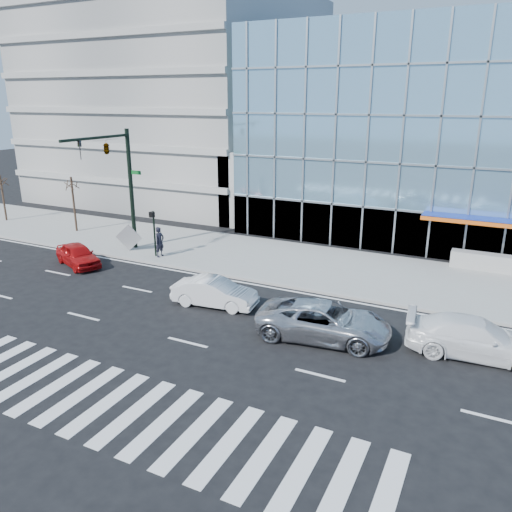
{
  "coord_description": "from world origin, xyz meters",
  "views": [
    {
      "loc": [
        11.21,
        -20.0,
        10.07
      ],
      "look_at": [
        -0.18,
        3.0,
        1.89
      ],
      "focal_mm": 35.0,
      "sensor_mm": 36.0,
      "label": 1
    }
  ],
  "objects_px": {
    "tilted_panel": "(129,237)",
    "white_sedan": "(215,292)",
    "ped_signal_post": "(154,227)",
    "street_tree_near": "(72,184)",
    "red_sedan": "(78,255)",
    "white_suv": "(475,338)",
    "street_tree_far": "(1,181)",
    "pedestrian": "(160,242)",
    "traffic_signal": "(114,162)",
    "silver_suv": "(324,321)"
  },
  "relations": [
    {
      "from": "tilted_panel",
      "to": "white_sedan",
      "type": "bearing_deg",
      "value": -46.75
    },
    {
      "from": "ped_signal_post",
      "to": "white_sedan",
      "type": "height_order",
      "value": "ped_signal_post"
    },
    {
      "from": "street_tree_near",
      "to": "red_sedan",
      "type": "relative_size",
      "value": 1.04
    },
    {
      "from": "ped_signal_post",
      "to": "white_suv",
      "type": "xyz_separation_m",
      "value": [
        19.59,
        -4.69,
        -1.35
      ]
    },
    {
      "from": "street_tree_far",
      "to": "white_sedan",
      "type": "distance_m",
      "value": 26.25
    },
    {
      "from": "street_tree_near",
      "to": "pedestrian",
      "type": "distance_m",
      "value": 10.49
    },
    {
      "from": "traffic_signal",
      "to": "silver_suv",
      "type": "distance_m",
      "value": 17.84
    },
    {
      "from": "traffic_signal",
      "to": "pedestrian",
      "type": "height_order",
      "value": "traffic_signal"
    },
    {
      "from": "ped_signal_post",
      "to": "street_tree_near",
      "type": "height_order",
      "value": "street_tree_near"
    },
    {
      "from": "white_suv",
      "to": "tilted_panel",
      "type": "distance_m",
      "value": 22.46
    },
    {
      "from": "ped_signal_post",
      "to": "tilted_panel",
      "type": "bearing_deg",
      "value": 174.05
    },
    {
      "from": "street_tree_near",
      "to": "white_sedan",
      "type": "bearing_deg",
      "value": -23.89
    },
    {
      "from": "red_sedan",
      "to": "street_tree_near",
      "type": "bearing_deg",
      "value": 69.37
    },
    {
      "from": "silver_suv",
      "to": "white_suv",
      "type": "xyz_separation_m",
      "value": [
        6.0,
        1.26,
        -0.02
      ]
    },
    {
      "from": "red_sedan",
      "to": "silver_suv",
      "type": "bearing_deg",
      "value": -75.45
    },
    {
      "from": "white_suv",
      "to": "white_sedan",
      "type": "bearing_deg",
      "value": 84.82
    },
    {
      "from": "traffic_signal",
      "to": "street_tree_far",
      "type": "bearing_deg",
      "value": 168.95
    },
    {
      "from": "street_tree_near",
      "to": "ped_signal_post",
      "type": "bearing_deg",
      "value": -15.06
    },
    {
      "from": "street_tree_far",
      "to": "street_tree_near",
      "type": "bearing_deg",
      "value": 0.0
    },
    {
      "from": "street_tree_near",
      "to": "street_tree_far",
      "type": "distance_m",
      "value": 8.01
    },
    {
      "from": "silver_suv",
      "to": "traffic_signal",
      "type": "bearing_deg",
      "value": 63.4
    },
    {
      "from": "white_sedan",
      "to": "tilted_panel",
      "type": "xyz_separation_m",
      "value": [
        -9.82,
        5.21,
        0.36
      ]
    },
    {
      "from": "traffic_signal",
      "to": "red_sedan",
      "type": "xyz_separation_m",
      "value": [
        -0.92,
        -2.94,
        -5.47
      ]
    },
    {
      "from": "white_suv",
      "to": "red_sedan",
      "type": "xyz_separation_m",
      "value": [
        -23.0,
        1.38,
        -0.1
      ]
    },
    {
      "from": "street_tree_near",
      "to": "white_sedan",
      "type": "distance_m",
      "value": 18.85
    },
    {
      "from": "white_sedan",
      "to": "red_sedan",
      "type": "height_order",
      "value": "white_sedan"
    },
    {
      "from": "street_tree_far",
      "to": "white_suv",
      "type": "xyz_separation_m",
      "value": [
        37.09,
        -7.24,
        -2.66
      ]
    },
    {
      "from": "traffic_signal",
      "to": "street_tree_far",
      "type": "xyz_separation_m",
      "value": [
        -15.0,
        2.93,
        -2.72
      ]
    },
    {
      "from": "street_tree_far",
      "to": "silver_suv",
      "type": "distance_m",
      "value": 32.33
    },
    {
      "from": "traffic_signal",
      "to": "tilted_panel",
      "type": "height_order",
      "value": "traffic_signal"
    },
    {
      "from": "tilted_panel",
      "to": "street_tree_far",
      "type": "bearing_deg",
      "value": 152.54
    },
    {
      "from": "street_tree_near",
      "to": "red_sedan",
      "type": "bearing_deg",
      "value": -43.97
    },
    {
      "from": "white_suv",
      "to": "traffic_signal",
      "type": "bearing_deg",
      "value": 72.42
    },
    {
      "from": "silver_suv",
      "to": "red_sedan",
      "type": "xyz_separation_m",
      "value": [
        -17.0,
        2.63,
        -0.12
      ]
    },
    {
      "from": "traffic_signal",
      "to": "pedestrian",
      "type": "distance_m",
      "value": 5.79
    },
    {
      "from": "street_tree_near",
      "to": "street_tree_far",
      "type": "bearing_deg",
      "value": 180.0
    },
    {
      "from": "silver_suv",
      "to": "red_sedan",
      "type": "relative_size",
      "value": 1.43
    },
    {
      "from": "white_suv",
      "to": "pedestrian",
      "type": "distance_m",
      "value": 19.83
    },
    {
      "from": "white_sedan",
      "to": "red_sedan",
      "type": "bearing_deg",
      "value": 74.88
    },
    {
      "from": "ped_signal_post",
      "to": "pedestrian",
      "type": "relative_size",
      "value": 1.52
    },
    {
      "from": "white_sedan",
      "to": "street_tree_near",
      "type": "bearing_deg",
      "value": 59.64
    },
    {
      "from": "white_suv",
      "to": "pedestrian",
      "type": "xyz_separation_m",
      "value": [
        -19.24,
        4.78,
        0.35
      ]
    },
    {
      "from": "red_sedan",
      "to": "pedestrian",
      "type": "bearing_deg",
      "value": -24.52
    },
    {
      "from": "tilted_panel",
      "to": "street_tree_near",
      "type": "bearing_deg",
      "value": 143.34
    },
    {
      "from": "silver_suv",
      "to": "tilted_panel",
      "type": "relative_size",
      "value": 4.47
    },
    {
      "from": "silver_suv",
      "to": "pedestrian",
      "type": "bearing_deg",
      "value": 58.0
    },
    {
      "from": "ped_signal_post",
      "to": "white_sedan",
      "type": "bearing_deg",
      "value": -33.54
    },
    {
      "from": "street_tree_far",
      "to": "white_suv",
      "type": "bearing_deg",
      "value": -11.05
    },
    {
      "from": "ped_signal_post",
      "to": "street_tree_near",
      "type": "relative_size",
      "value": 0.71
    },
    {
      "from": "traffic_signal",
      "to": "pedestrian",
      "type": "bearing_deg",
      "value": 9.3
    }
  ]
}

